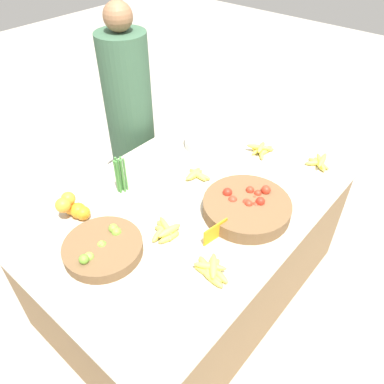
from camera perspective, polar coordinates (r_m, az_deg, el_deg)
The scene contains 14 objects.
ground_plane at distance 2.59m, azimuth 0.00°, elevation -13.96°, with size 12.00×12.00×0.00m, color #ADA599.
market_table at distance 2.28m, azimuth 0.00°, elevation -8.32°, with size 1.79×1.18×0.77m.
lime_bowl at distance 1.78m, azimuth -13.36°, elevation -8.24°, with size 0.36×0.36×0.09m.
tomato_basket at distance 1.93m, azimuth 8.33°, elevation -2.22°, with size 0.45×0.45×0.11m.
orange_pile at distance 1.97m, azimuth -17.57°, elevation -2.34°, with size 0.13×0.17×0.13m.
metal_bowl at distance 2.42m, azimuth 3.18°, elevation 7.75°, with size 0.36×0.36×0.06m.
price_sign at distance 1.78m, azimuth 3.60°, elevation -6.09°, with size 0.15×0.03×0.09m.
veg_bundle at distance 2.04m, azimuth -10.82°, elevation 2.53°, with size 0.06×0.05×0.21m.
banana_bunch_front_center at distance 1.81m, azimuth -3.99°, elevation -5.94°, with size 0.16×0.15×0.06m.
banana_bunch_front_left at distance 2.15m, azimuth 0.65°, elevation 2.64°, with size 0.14×0.16×0.04m.
banana_bunch_back_center at distance 2.39m, azimuth 10.57°, elevation 6.41°, with size 0.17×0.16×0.06m.
banana_bunch_middle_right at distance 2.36m, azimuth 18.83°, elevation 4.31°, with size 0.15×0.15×0.06m.
banana_bunch_middle_left at distance 1.66m, azimuth 2.98°, elevation -11.79°, with size 0.13×0.19×0.06m.
vendor_person at distance 2.72m, azimuth -9.20°, elevation 9.39°, with size 0.32×0.32×1.56m.
Camera 1 is at (-1.15, -0.98, 2.10)m, focal length 35.00 mm.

